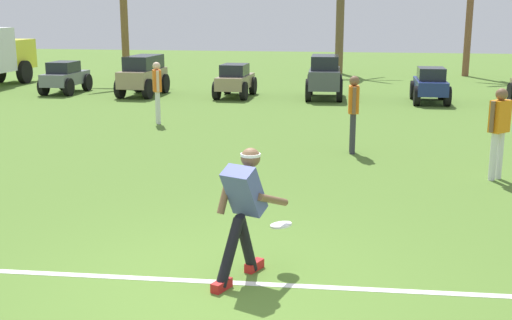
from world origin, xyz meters
TOP-DOWN VIEW (x-y plane):
  - ground_plane at (0.00, 0.00)m, footprint 80.00×80.00m
  - field_line_paint at (0.00, 0.21)m, footprint 19.29×1.07m
  - frisbee_thrower at (0.21, 0.42)m, footprint 0.72×1.00m
  - frisbee_in_flight at (0.56, 0.75)m, footprint 0.29×0.29m
  - teammate_near_sideline at (-3.77, 9.60)m, footprint 0.32×0.48m
  - teammate_midfield at (1.21, 6.88)m, footprint 0.22×0.50m
  - teammate_deep at (3.66, 5.17)m, footprint 0.40×0.40m
  - parked_car_slot_a at (-8.94, 15.06)m, footprint 1.11×2.21m
  - parked_car_slot_b at (-6.04, 14.93)m, footprint 1.19×2.42m
  - parked_car_slot_c at (-2.86, 15.01)m, footprint 1.12×2.22m
  - parked_car_slot_d at (0.09, 15.16)m, footprint 1.28×2.40m
  - parked_car_slot_e at (3.42, 14.73)m, footprint 1.09×2.21m
  - palm_tree_left_of_centre at (0.16, 23.97)m, footprint 3.50×3.77m

SIDE VIEW (x-z plane):
  - ground_plane at x=0.00m, z-range 0.00..0.00m
  - field_line_paint at x=0.00m, z-range 0.00..0.01m
  - frisbee_in_flight at x=0.56m, z-range 0.47..0.52m
  - parked_car_slot_a at x=-8.94m, z-range 0.01..1.11m
  - parked_car_slot_c at x=-2.86m, z-range 0.01..1.11m
  - parked_car_slot_e at x=3.42m, z-range 0.01..1.11m
  - parked_car_slot_b at x=-6.04m, z-range 0.05..1.39m
  - parked_car_slot_d at x=0.09m, z-range 0.04..1.44m
  - frisbee_thrower at x=0.21m, z-range 0.09..1.49m
  - teammate_near_sideline at x=-3.77m, z-range 0.16..1.72m
  - teammate_midfield at x=1.21m, z-range 0.16..1.72m
  - teammate_deep at x=3.66m, z-range 0.16..1.72m
  - palm_tree_left_of_centre at x=0.16m, z-range 0.57..5.60m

